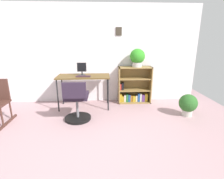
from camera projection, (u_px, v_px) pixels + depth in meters
name	position (u px, v px, depth m)	size (l,w,h in m)	color
ground_plane	(88.00, 149.00, 2.56)	(6.24, 6.24, 0.00)	#A9868B
wall_back	(93.00, 55.00, 4.29)	(5.20, 0.12, 2.36)	silver
desk	(84.00, 78.00, 3.94)	(1.18, 0.55, 0.76)	brown
monitor	(82.00, 69.00, 3.93)	(0.20, 0.16, 0.29)	#262628
keyboard	(83.00, 76.00, 3.82)	(0.32, 0.11, 0.02)	#331D28
office_chair	(77.00, 103.00, 3.35)	(0.52, 0.54, 0.82)	black
bookshelf_low	(134.00, 87.00, 4.38)	(0.81, 0.30, 0.91)	olive
potted_plant_on_shelf	(137.00, 57.00, 4.12)	(0.35, 0.35, 0.43)	#B7B2A8
potted_plant_floor	(188.00, 104.00, 3.59)	(0.37, 0.37, 0.47)	#B7B2A8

